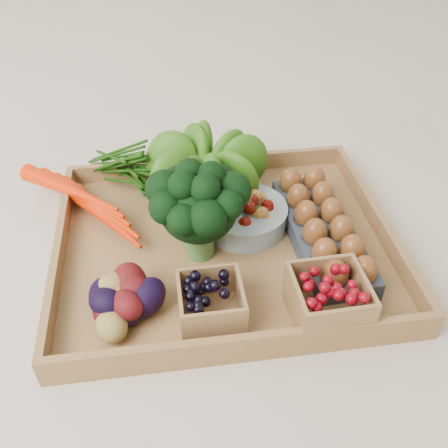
{
  "coord_description": "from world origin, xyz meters",
  "views": [
    {
      "loc": [
        -0.09,
        -0.61,
        0.59
      ],
      "look_at": [
        0.0,
        0.0,
        0.06
      ],
      "focal_mm": 40.0,
      "sensor_mm": 36.0,
      "label": 1
    }
  ],
  "objects": [
    {
      "name": "ground",
      "position": [
        0.0,
        0.0,
        0.0
      ],
      "size": [
        4.0,
        4.0,
        0.0
      ],
      "primitive_type": "plane",
      "color": "beige",
      "rests_on": "ground"
    },
    {
      "name": "tray",
      "position": [
        0.0,
        0.0,
        0.01
      ],
      "size": [
        0.55,
        0.45,
        0.01
      ],
      "primitive_type": "cube",
      "color": "olive",
      "rests_on": "ground"
    },
    {
      "name": "carrots",
      "position": [
        -0.22,
        0.11,
        0.04
      ],
      "size": [
        0.22,
        0.16,
        0.05
      ],
      "primitive_type": null,
      "color": "#F02600",
      "rests_on": "tray"
    },
    {
      "name": "lettuce",
      "position": [
        -0.01,
        0.14,
        0.09
      ],
      "size": [
        0.15,
        0.15,
        0.15
      ],
      "primitive_type": "sphere",
      "color": "#1B4D0C",
      "rests_on": "tray"
    },
    {
      "name": "broccoli",
      "position": [
        -0.04,
        -0.01,
        0.08
      ],
      "size": [
        0.16,
        0.16,
        0.12
      ],
      "primitive_type": null,
      "color": "black",
      "rests_on": "tray"
    },
    {
      "name": "cherry_bowl",
      "position": [
        0.04,
        0.05,
        0.03
      ],
      "size": [
        0.15,
        0.15,
        0.04
      ],
      "primitive_type": "cylinder",
      "color": "#8C9EA5",
      "rests_on": "tray"
    },
    {
      "name": "egg_carton",
      "position": [
        0.16,
        -0.02,
        0.03
      ],
      "size": [
        0.11,
        0.29,
        0.03
      ],
      "primitive_type": "cube",
      "rotation": [
        0.0,
        0.0,
        0.03
      ],
      "color": "#323A40",
      "rests_on": "tray"
    },
    {
      "name": "potatoes",
      "position": [
        -0.17,
        -0.13,
        0.05
      ],
      "size": [
        0.14,
        0.14,
        0.08
      ],
      "primitive_type": null,
      "color": "#440A0D",
      "rests_on": "tray"
    },
    {
      "name": "punnet_blackberry",
      "position": [
        -0.04,
        -0.15,
        0.05
      ],
      "size": [
        0.09,
        0.09,
        0.06
      ],
      "primitive_type": "cube",
      "rotation": [
        0.0,
        0.0,
        0.01
      ],
      "color": "black",
      "rests_on": "tray"
    },
    {
      "name": "punnet_raspberry",
      "position": [
        0.12,
        -0.17,
        0.05
      ],
      "size": [
        0.11,
        0.11,
        0.07
      ],
      "primitive_type": "cube",
      "rotation": [
        0.0,
        0.0,
        0.03
      ],
      "color": "#6D040E",
      "rests_on": "tray"
    }
  ]
}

